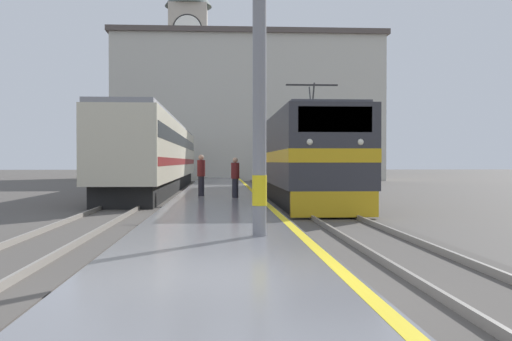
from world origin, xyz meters
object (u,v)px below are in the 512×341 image
object	(u,v)px
passenger_train	(159,155)
clock_tower	(188,68)
catenary_mast	(266,58)
person_on_platform	(235,177)
locomotive_train	(296,158)
second_waiting_passenger	(201,174)

from	to	relation	value
passenger_train	clock_tower	distance (m)	38.43
catenary_mast	person_on_platform	distance (m)	12.80
locomotive_train	catenary_mast	world-z (taller)	catenary_mast
second_waiting_passenger	locomotive_train	bearing A→B (deg)	27.11
catenary_mast	locomotive_train	bearing A→B (deg)	80.61
catenary_mast	person_on_platform	world-z (taller)	catenary_mast
second_waiting_passenger	catenary_mast	bearing A→B (deg)	-82.96
second_waiting_passenger	clock_tower	distance (m)	50.13
locomotive_train	clock_tower	size ratio (longest dim) A/B	0.77
passenger_train	catenary_mast	world-z (taller)	catenary_mast
passenger_train	person_on_platform	size ratio (longest dim) A/B	18.68
clock_tower	catenary_mast	bearing A→B (deg)	-85.60
person_on_platform	clock_tower	xyz separation A→B (m)	(-4.51, 49.90, 12.22)
catenary_mast	second_waiting_passenger	xyz separation A→B (m)	(-1.71, 13.87, -2.58)
person_on_platform	clock_tower	size ratio (longest dim) A/B	0.07
catenary_mast	person_on_platform	xyz separation A→B (m)	(-0.29, 12.52, -2.66)
person_on_platform	second_waiting_passenger	world-z (taller)	second_waiting_passenger
passenger_train	clock_tower	size ratio (longest dim) A/B	1.22
locomotive_train	person_on_platform	xyz separation A→B (m)	(-2.96, -3.60, -0.76)
passenger_train	catenary_mast	size ratio (longest dim) A/B	4.35
person_on_platform	clock_tower	bearing A→B (deg)	95.17
person_on_platform	clock_tower	distance (m)	51.57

